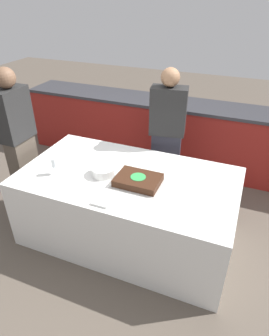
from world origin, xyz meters
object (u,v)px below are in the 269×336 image
plate_stack (103,171)px  person_seated_left (20,143)px  cake (138,180)px  person_cutting_cake (167,137)px  wine_glass (54,163)px

plate_stack → person_seated_left: bearing=175.9°
cake → person_cutting_cake: bearing=90.0°
cake → plate_stack: 0.35m
plate_stack → person_cutting_cake: size_ratio=0.14×
person_seated_left → person_cutting_cake: bearing=-60.2°
cake → person_seated_left: bearing=176.6°
cake → wine_glass: wine_glass is taller
cake → wine_glass: (-0.77, -0.15, 0.08)m
wine_glass → person_seated_left: size_ratio=0.10×
person_seated_left → plate_stack: bearing=-94.1°
cake → wine_glass: 0.79m
wine_glass → person_cutting_cake: person_cutting_cake is taller
wine_glass → person_cutting_cake: size_ratio=0.11×
plate_stack → wine_glass: size_ratio=1.31×
cake → person_seated_left: person_seated_left is taller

